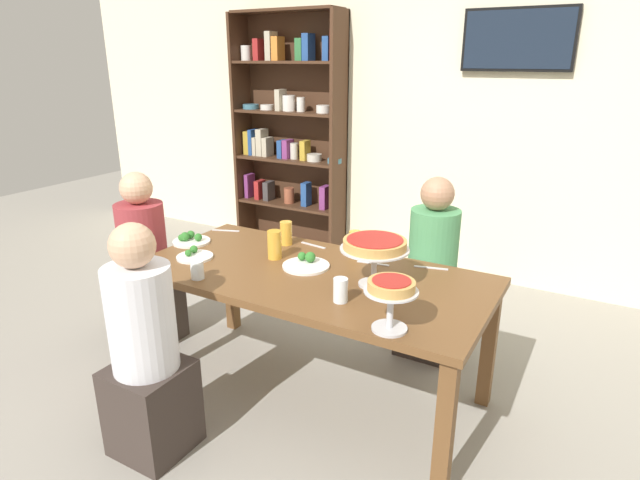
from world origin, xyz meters
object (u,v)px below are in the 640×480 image
Objects in this scene: salad_plate_near_diner at (191,240)px; salad_plate_far_diner at (194,256)px; deep_dish_pizza_stand at (375,247)px; diner_far_right at (431,281)px; water_glass_clear_near at (340,290)px; personal_pizza_stand at (391,292)px; beer_glass_amber_tall at (286,233)px; dining_table at (311,287)px; cutlery_fork_far at (313,245)px; water_glass_clear_far at (197,270)px; cutlery_fork_near at (373,263)px; beer_glass_amber_spare at (274,245)px; salad_plate_spare at (306,264)px; bookshelf at (289,133)px; diner_head_west at (146,272)px; beer_glass_amber_short at (355,242)px; cutlery_knife_near at (226,231)px; diner_near_left at (146,359)px; television at (518,40)px; cutlery_knife_far at (431,268)px.

salad_plate_near_diner is 0.27m from salad_plate_far_diner.
deep_dish_pizza_stand is 1.50× the size of salad_plate_near_diner.
diner_far_right is 1.05m from water_glass_clear_near.
personal_pizza_stand reaches higher than beer_glass_amber_tall.
diner_far_right is 0.88m from deep_dish_pizza_stand.
dining_table is 0.75m from personal_pizza_stand.
beer_glass_amber_tall is 0.18m from cutlery_fork_far.
water_glass_clear_near is 0.77m from water_glass_clear_far.
personal_pizza_stand is 1.96× the size of water_glass_clear_near.
cutlery_fork_near is (0.24, 0.27, 0.09)m from dining_table.
dining_table is 0.33m from beer_glass_amber_spare.
diner_far_right is 0.90m from salad_plate_spare.
beer_glass_amber_tall is (1.08, -1.71, -0.33)m from bookshelf.
beer_glass_amber_spare is (-0.70, -0.69, 0.33)m from diner_far_right.
beer_glass_amber_tall is 0.84m from water_glass_clear_near.
salad_plate_near_diner is at bearing -153.45° from beer_glass_amber_tall.
bookshelf is 9.75× the size of salad_plate_near_diner.
water_glass_clear_near is 0.64× the size of cutlery_fork_near.
diner_far_right is at bearing -138.56° from cutlery_fork_far.
diner_far_right is 5.07× the size of salad_plate_near_diner.
beer_glass_amber_spare is at bearing 12.76° from cutlery_fork_near.
beer_glass_amber_short is (1.32, 0.39, 0.32)m from diner_head_west.
cutlery_knife_near is at bearing -177.34° from beer_glass_amber_short.
diner_near_left reaches higher than dining_table.
diner_far_right is 1.45m from salad_plate_far_diner.
salad_plate_far_diner reaches higher than cutlery_fork_near.
television is 7.00× the size of water_glass_clear_near.
salad_plate_spare is (0.62, 0.20, 0.00)m from salad_plate_far_diner.
beer_glass_amber_short is (0.51, 1.13, 0.32)m from diner_near_left.
cutlery_knife_far is (0.99, 0.73, -0.05)m from water_glass_clear_far.
beer_glass_amber_tall is 0.79× the size of cutlery_knife_near.
beer_glass_amber_short is (0.76, 0.51, 0.05)m from salad_plate_far_diner.
personal_pizza_stand reaches higher than water_glass_clear_far.
diner_far_right reaches higher than personal_pizza_stand.
television is at bearing 85.28° from deep_dish_pizza_stand.
beer_glass_amber_spare reaches higher than cutlery_knife_far.
cutlery_fork_far is at bearing -56.63° from diner_far_right.
salad_plate_far_diner is 2.14× the size of water_glass_clear_far.
cutlery_knife_near is at bearing -127.49° from television.
television is 4.46× the size of cutlery_fork_far.
beer_glass_amber_tall reaches higher than salad_plate_near_diner.
diner_near_left is at bearing -42.67° from diner_head_west.
deep_dish_pizza_stand is 1.51× the size of personal_pizza_stand.
beer_glass_amber_short is 1.17× the size of water_glass_clear_near.
personal_pizza_stand is 1.54m from salad_plate_near_diner.
cutlery_fork_near is at bearing -32.82° from diner_near_left.
television is 3.14× the size of salad_plate_spare.
cutlery_knife_far is at bearing 13.10° from salad_plate_near_diner.
diner_head_west reaches higher than salad_plate_spare.
cutlery_fork_near is 1.00× the size of cutlery_knife_near.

